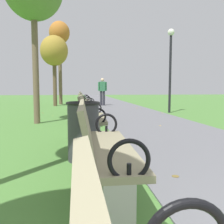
{
  "coord_description": "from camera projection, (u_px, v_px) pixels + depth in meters",
  "views": [
    {
      "loc": [
        -0.7,
        0.15,
        1.02
      ],
      "look_at": [
        -0.05,
        5.06,
        0.55
      ],
      "focal_mm": 39.42,
      "sensor_mm": 36.0,
      "label": 1
    }
  ],
  "objects": [
    {
      "name": "paved_walkway",
      "position": [
        108.0,
        102.0,
        17.99
      ],
      "size": [
        2.77,
        44.0,
        0.02
      ],
      "primitive_type": "cube",
      "color": "slate",
      "rests_on": "ground"
    },
    {
      "name": "park_bench_6",
      "position": [
        84.0,
        100.0,
        11.82
      ],
      "size": [
        0.47,
        1.6,
        0.9
      ],
      "color": "gray",
      "rests_on": "ground"
    },
    {
      "name": "lamp_post",
      "position": [
        170.0,
        58.0,
        10.22
      ],
      "size": [
        0.28,
        0.28,
        3.48
      ],
      "color": "black",
      "rests_on": "ground"
    },
    {
      "name": "park_bench_2",
      "position": [
        102.0,
        148.0,
        2.24
      ],
      "size": [
        0.5,
        1.61,
        0.9
      ],
      "color": "gray",
      "rests_on": "ground"
    },
    {
      "name": "scattered_leaves",
      "position": [
        127.0,
        127.0,
        6.38
      ],
      "size": [
        5.08,
        16.69,
        0.02
      ],
      "color": "brown",
      "rests_on": "ground"
    },
    {
      "name": "pedestrian_walking",
      "position": [
        102.0,
        90.0,
        14.62
      ],
      "size": [
        0.53,
        0.22,
        1.62
      ],
      "color": "#2D2D38",
      "rests_on": "paved_walkway"
    },
    {
      "name": "park_bench_5",
      "position": [
        85.0,
        102.0,
        9.56
      ],
      "size": [
        0.48,
        1.6,
        0.9
      ],
      "color": "gray",
      "rests_on": "ground"
    },
    {
      "name": "park_bench_3",
      "position": [
        90.0,
        117.0,
        4.59
      ],
      "size": [
        0.54,
        1.62,
        0.9
      ],
      "color": "gray",
      "rests_on": "ground"
    },
    {
      "name": "tree_4",
      "position": [
        54.0,
        52.0,
        14.21
      ],
      "size": [
        1.58,
        1.58,
        4.08
      ],
      "color": "brown",
      "rests_on": "ground"
    },
    {
      "name": "tree_5",
      "position": [
        59.0,
        36.0,
        15.49
      ],
      "size": [
        1.29,
        1.29,
        5.25
      ],
      "color": "brown",
      "rests_on": "ground"
    },
    {
      "name": "park_bench_4",
      "position": [
        87.0,
        107.0,
        7.13
      ],
      "size": [
        0.54,
        1.62,
        0.9
      ],
      "color": "gray",
      "rests_on": "ground"
    },
    {
      "name": "trash_bin",
      "position": [
        83.0,
        131.0,
        3.49
      ],
      "size": [
        0.48,
        0.48,
        0.84
      ],
      "color": "#38383D",
      "rests_on": "ground"
    }
  ]
}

